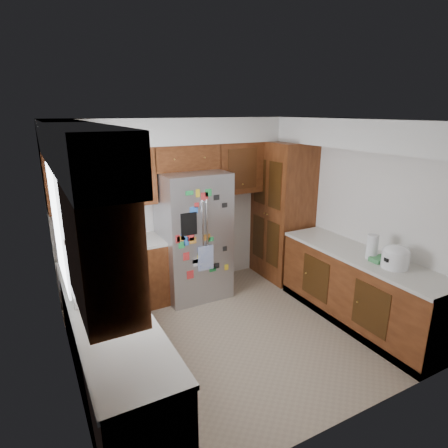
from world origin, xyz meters
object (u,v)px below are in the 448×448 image
Objects in this scene: rice_cooker at (396,256)px; paper_towel at (372,247)px; pantry at (282,211)px; fridge at (193,235)px.

paper_towel reaches higher than rice_cooker.
paper_towel is (-0.02, 0.31, 0.01)m from rice_cooker.
pantry is 2.07m from rice_cooker.
pantry is 7.37× the size of paper_towel.
pantry reaches higher than paper_towel.
pantry is 1.51m from fridge.
pantry is 1.77m from paper_towel.
pantry reaches higher than rice_cooker.
fridge reaches higher than paper_towel.
rice_cooker is at bearing -86.73° from paper_towel.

